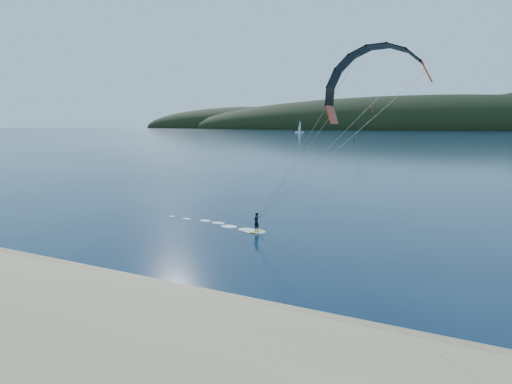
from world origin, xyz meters
The scene contains 6 objects.
ground centered at (0.00, 0.00, 0.00)m, with size 1800.00×1800.00×0.00m, color black.
wet_sand centered at (0.00, 4.50, 0.05)m, with size 220.00×2.50×0.10m.
headland centered at (0.63, 745.28, 0.00)m, with size 1200.00×310.00×140.00m.
kitesurfer_near centered at (9.18, 15.41, 10.35)m, with size 24.58×6.04×14.88m.
kitesurfer_far centered at (-26.74, 204.69, 15.41)m, with size 10.76×7.70×17.65m.
sailboat centered at (-130.91, 397.00, 0.95)m, with size 9.20×5.76×12.83m.
Camera 1 is at (14.40, -12.72, 9.17)m, focal length 28.90 mm.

